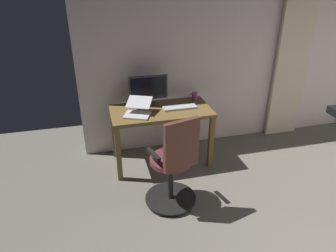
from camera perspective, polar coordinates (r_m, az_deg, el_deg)
name	(u,v)px	position (r m, az deg, el deg)	size (l,w,h in m)	color
back_room_partition	(262,50)	(4.66, 16.79, 13.16)	(5.07, 0.10, 2.59)	silver
curtain_right_panel	(292,62)	(4.84, 21.66, 10.77)	(0.50, 0.06, 2.24)	beige
desk	(161,118)	(3.90, -1.28, 1.51)	(1.24, 0.63, 0.75)	brown
office_chair	(174,166)	(3.22, 1.12, -7.37)	(0.56, 0.56, 1.07)	black
computer_monitor	(148,89)	(3.93, -3.61, 6.78)	(0.49, 0.18, 0.38)	#333338
computer_keyboard	(180,107)	(3.89, 2.17, 3.41)	(0.42, 0.13, 0.02)	#B7BCC1
laptop	(138,110)	(3.72, -5.51, 2.88)	(0.40, 0.43, 0.17)	silver
mug_coffee	(194,96)	(4.16, 4.81, 5.49)	(0.12, 0.08, 0.10)	purple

